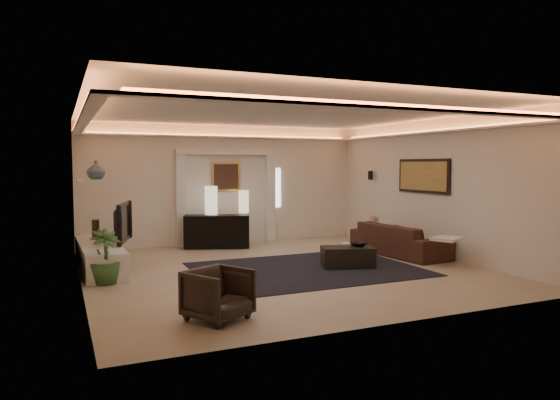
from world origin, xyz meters
name	(u,v)px	position (x,y,z in m)	size (l,w,h in m)	color
floor	(283,269)	(0.00, 0.00, 0.00)	(7.00, 7.00, 0.00)	tan
ceiling	(283,112)	(0.00, 0.00, 2.90)	(7.00, 7.00, 0.00)	white
wall_back	(226,185)	(0.00, 3.50, 1.45)	(7.00, 7.00, 0.00)	beige
wall_front	(401,206)	(0.00, -3.50, 1.45)	(7.00, 7.00, 0.00)	beige
wall_left	(79,196)	(-3.50, 0.00, 1.45)	(7.00, 7.00, 0.00)	beige
wall_right	(434,188)	(3.50, 0.00, 1.45)	(7.00, 7.00, 0.00)	beige
cove_soffit	(283,128)	(0.00, 0.00, 2.62)	(7.00, 7.00, 0.04)	silver
daylight_slit	(276,188)	(1.35, 3.48, 1.35)	(0.25, 0.03, 1.00)	white
area_rug	(307,269)	(0.40, -0.20, 0.01)	(4.00, 3.00, 0.01)	black
pilaster_left	(181,200)	(-1.15, 3.40, 1.10)	(0.22, 0.20, 2.20)	silver
pilaster_right	(270,198)	(1.15, 3.40, 1.10)	(0.22, 0.20, 2.20)	silver
alcove_header	(227,152)	(0.00, 3.40, 2.25)	(2.52, 0.20, 0.12)	silver
painting_frame	(226,177)	(0.00, 3.47, 1.65)	(0.74, 0.04, 0.74)	tan
painting_canvas	(226,177)	(0.00, 3.44, 1.65)	(0.62, 0.02, 0.62)	#4C2D1E
art_panel_frame	(423,176)	(3.47, 0.30, 1.70)	(0.04, 1.64, 0.74)	black
art_panel_gold	(422,176)	(3.44, 0.30, 1.70)	(0.02, 1.50, 0.62)	tan
wall_sconce	(370,175)	(3.38, 2.20, 1.68)	(0.12, 0.12, 0.22)	black
wall_niche	(79,181)	(-3.44, 1.40, 1.65)	(0.10, 0.55, 0.04)	silver
console	(217,231)	(-0.44, 2.82, 0.40)	(1.50, 0.47, 0.75)	black
lamp_left	(211,201)	(-0.50, 3.05, 1.09)	(0.30, 0.30, 0.67)	white
lamp_right	(244,200)	(0.31, 3.05, 1.09)	(0.25, 0.25, 0.55)	#FFF6C5
media_ledge	(99,257)	(-3.13, 1.40, 0.23)	(0.68, 2.72, 0.51)	silver
tv	(117,224)	(-2.79, 1.45, 0.83)	(0.17, 1.30, 0.75)	black
figurine	(96,231)	(-3.15, 1.97, 0.64)	(0.14, 0.14, 0.39)	#3E2C16
ginger_jar	(96,170)	(-3.15, 1.46, 1.84)	(0.33, 0.33, 0.35)	#46565F
plant	(105,257)	(-3.13, 0.11, 0.45)	(0.50, 0.50, 0.89)	#365E2A
sofa	(399,239)	(2.91, 0.37, 0.34)	(0.90, 2.29, 0.67)	brown
throw_blanket	(447,239)	(2.90, -1.11, 0.55)	(0.55, 0.45, 0.06)	beige
throw_pillow	(374,225)	(2.88, 1.29, 0.55)	(0.12, 0.39, 0.39)	tan
coffee_table	(348,256)	(1.21, -0.31, 0.20)	(0.97, 0.53, 0.36)	black
bowl	(358,243)	(1.45, -0.31, 0.45)	(0.30, 0.30, 0.07)	black
magazine	(348,243)	(1.36, -0.07, 0.42)	(0.26, 0.19, 0.03)	silver
armchair	(218,294)	(-2.00, -2.48, 0.32)	(0.69, 0.71, 0.65)	black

